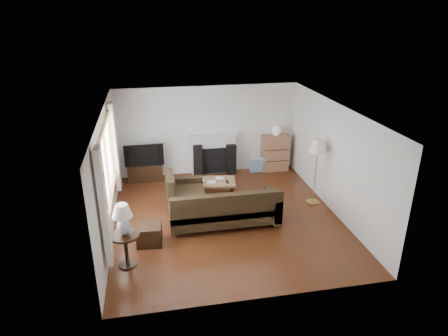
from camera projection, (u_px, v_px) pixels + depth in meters
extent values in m
cube|color=#4F2511|center=(226.00, 218.00, 9.07)|extent=(5.10, 5.60, 0.04)
cube|color=white|center=(227.00, 110.00, 8.12)|extent=(5.10, 5.60, 0.04)
cube|color=white|center=(207.00, 130.00, 11.09)|extent=(5.00, 0.04, 2.50)
cube|color=white|center=(262.00, 233.00, 6.10)|extent=(5.00, 0.04, 2.50)
cube|color=white|center=(107.00, 175.00, 8.16)|extent=(0.04, 5.50, 2.50)
cube|color=white|center=(335.00, 159.00, 9.03)|extent=(0.04, 5.50, 2.50)
cube|color=brown|center=(107.00, 165.00, 7.87)|extent=(0.12, 2.74, 1.54)
cube|color=silver|center=(104.00, 207.00, 6.55)|extent=(0.10, 0.35, 2.10)
cube|color=silver|center=(115.00, 147.00, 9.32)|extent=(0.10, 0.35, 2.10)
cube|color=white|center=(214.00, 154.00, 11.28)|extent=(1.40, 0.26, 1.15)
cube|color=black|center=(145.00, 172.00, 10.94)|extent=(0.94, 0.42, 0.47)
imported|color=black|center=(144.00, 154.00, 10.74)|extent=(1.04, 0.14, 0.60)
cube|color=black|center=(198.00, 160.00, 11.16)|extent=(0.29, 0.33, 0.91)
cube|color=black|center=(230.00, 159.00, 11.33)|extent=(0.30, 0.34, 0.87)
cube|color=#9B6748|center=(275.00, 153.00, 11.51)|extent=(0.77, 0.36, 1.06)
sphere|color=white|center=(276.00, 131.00, 11.25)|extent=(0.27, 0.27, 0.27)
cube|color=black|center=(224.00, 207.00, 8.66)|extent=(2.58, 1.88, 0.83)
cube|color=brown|center=(211.00, 189.00, 9.92)|extent=(1.28, 0.82, 0.47)
cube|color=black|center=(149.00, 234.00, 8.03)|extent=(0.53, 0.53, 0.41)
cube|color=#B88E40|center=(316.00, 172.00, 9.45)|extent=(0.46, 0.46, 1.62)
cube|color=black|center=(126.00, 250.00, 7.28)|extent=(0.54, 0.54, 0.67)
cube|color=silver|center=(123.00, 220.00, 7.04)|extent=(0.36, 0.36, 0.59)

